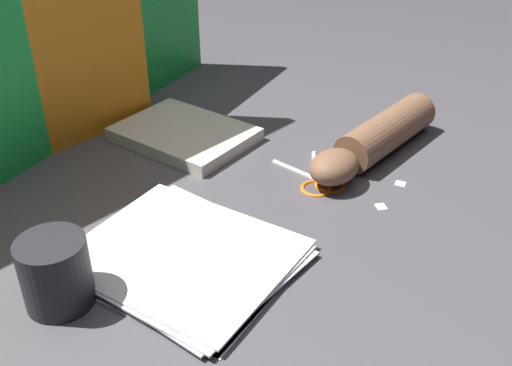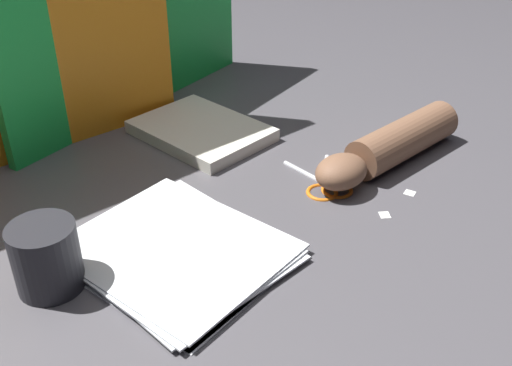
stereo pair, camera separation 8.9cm
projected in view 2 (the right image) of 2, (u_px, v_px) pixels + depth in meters
ground_plane at (232, 219)px, 0.92m from camera, size 6.00×6.00×0.00m
backdrop_panel_center at (130, 12)px, 1.17m from camera, size 0.64×0.10×0.40m
paper_stack at (175, 251)px, 0.84m from camera, size 0.27×0.31×0.02m
book_closed at (201, 131)px, 1.15m from camera, size 0.19×0.25×0.02m
scissors at (325, 183)px, 1.00m from camera, size 0.14×0.15×0.01m
hand_forearm at (390, 146)px, 1.05m from camera, size 0.35×0.11×0.07m
paper_scrap_near at (410, 193)px, 0.98m from camera, size 0.02×0.02×0.00m
paper_scrap_mid at (385, 215)px, 0.93m from camera, size 0.02×0.02×0.00m
mug at (46, 257)px, 0.77m from camera, size 0.09×0.09×0.09m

